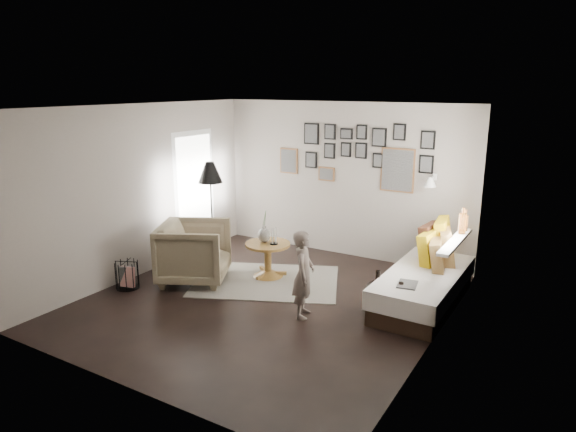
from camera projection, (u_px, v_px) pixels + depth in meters
The scene contains 23 objects.
ground at pixel (266, 301), 6.99m from camera, with size 4.80×4.80×0.00m, color black.
wall_back at pixel (343, 180), 8.66m from camera, with size 4.50×4.50×0.00m, color gray.
wall_front at pixel (121, 262), 4.66m from camera, with size 4.50×4.50×0.00m, color gray.
wall_left at pixel (141, 191), 7.77m from camera, with size 4.80×4.80×0.00m, color gray.
wall_right at pixel (439, 234), 5.55m from camera, with size 4.80×4.80×0.00m, color gray.
ceiling at pixel (264, 107), 6.34m from camera, with size 4.80×4.80×0.00m, color white.
door_left at pixel (195, 193), 8.83m from camera, with size 0.00×2.14×2.14m.
window_right at pixel (458, 235), 6.79m from camera, with size 0.15×1.32×1.30m.
gallery_wall at pixel (359, 155), 8.39m from camera, with size 2.74×0.03×1.08m.
wall_sconce at pixel (430, 182), 7.63m from camera, with size 0.18×0.36×0.16m.
rug at pixel (266, 281), 7.70m from camera, with size 2.11×1.48×0.01m, color beige.
pedestal_table at pixel (268, 261), 7.83m from camera, with size 0.69×0.69×0.54m.
vase at pixel (264, 232), 7.78m from camera, with size 0.20×0.20×0.49m.
candles at pixel (274, 236), 7.67m from camera, with size 0.12×0.12×0.25m.
daybed at pixel (426, 280), 6.89m from camera, with size 0.91×2.12×1.01m.
magazine_on_daybed at pixel (407, 284), 6.33m from camera, with size 0.23×0.31×0.02m, color black.
armchair at pixel (194, 252), 7.62m from camera, with size 0.96×0.99×0.90m, color #6E634A.
armchair_cushion at pixel (198, 250), 7.64m from camera, with size 0.41×0.41×0.10m, color silver.
floor_lamp at pixel (210, 176), 8.20m from camera, with size 0.39×0.39×1.67m.
magazine_basket at pixel (127, 275), 7.41m from camera, with size 0.42×0.42×0.40m.
demijohn_large at pixel (377, 295), 6.66m from camera, with size 0.37×0.37×0.55m.
demijohn_small at pixel (400, 306), 6.39m from camera, with size 0.32×0.32×0.50m.
child at pixel (304, 274), 6.42m from camera, with size 0.41×0.27×1.12m, color #6A5B53.
Camera 1 is at (3.56, -5.41, 2.87)m, focal length 32.00 mm.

